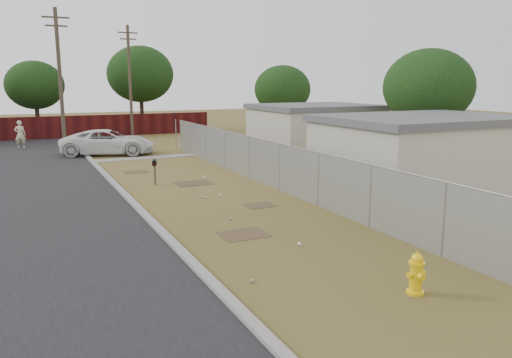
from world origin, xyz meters
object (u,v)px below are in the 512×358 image
fire_hydrant (416,274)px  pickup_truck (108,142)px  mailbox (155,165)px  pedestrian (20,135)px

fire_hydrant → pickup_truck: size_ratio=0.17×
fire_hydrant → pickup_truck: 24.56m
mailbox → fire_hydrant: bearing=-81.3°
pickup_truck → pedestrian: (-4.93, 5.52, 0.17)m
mailbox → pickup_truck: (-0.28, 10.50, -0.11)m
fire_hydrant → pickup_truck: pickup_truck is taller
fire_hydrant → mailbox: (-2.14, 13.94, 0.45)m
fire_hydrant → pedestrian: (-7.36, 29.96, 0.52)m
pickup_truck → pedestrian: 7.41m
fire_hydrant → mailbox: mailbox is taller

